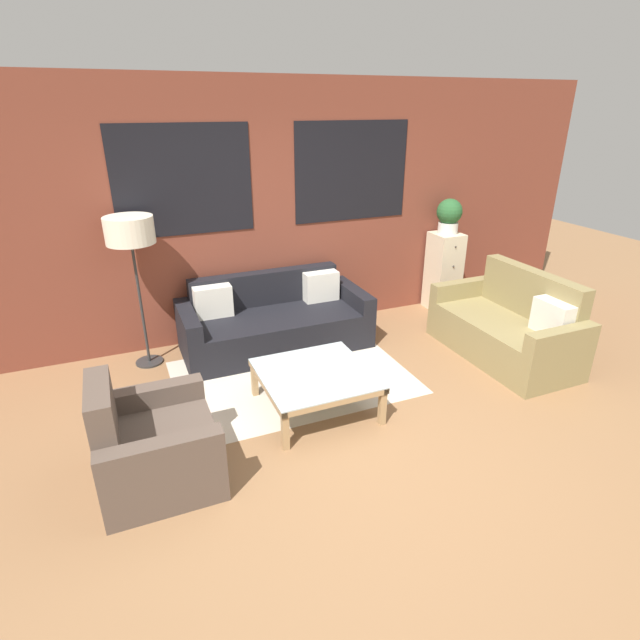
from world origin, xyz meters
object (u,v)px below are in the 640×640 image
at_px(settee_vintage, 508,329).
at_px(drawer_cabinet, 443,272).
at_px(couch_dark, 274,323).
at_px(coffee_table, 315,377).
at_px(floor_lamp, 130,235).
at_px(potted_plant, 449,215).
at_px(armchair_corner, 153,447).

bearing_deg(settee_vintage, drawer_cabinet, 83.26).
distance_m(couch_dark, settee_vintage, 2.53).
bearing_deg(drawer_cabinet, coffee_table, -147.23).
bearing_deg(coffee_table, floor_lamp, 130.90).
distance_m(couch_dark, floor_lamp, 1.74).
height_order(couch_dark, floor_lamp, floor_lamp).
relative_size(couch_dark, settee_vintage, 1.27).
height_order(coffee_table, floor_lamp, floor_lamp).
bearing_deg(settee_vintage, coffee_table, -175.91).
xyz_separation_m(couch_dark, potted_plant, (2.39, 0.22, 0.96)).
bearing_deg(armchair_corner, drawer_cabinet, 27.01).
bearing_deg(coffee_table, settee_vintage, 4.09).
relative_size(coffee_table, potted_plant, 2.18).
xyz_separation_m(armchair_corner, floor_lamp, (0.12, 1.87, 1.09)).
bearing_deg(settee_vintage, armchair_corner, -171.53).
xyz_separation_m(coffee_table, floor_lamp, (-1.29, 1.49, 1.05)).
height_order(floor_lamp, potted_plant, floor_lamp).
bearing_deg(potted_plant, floor_lamp, -178.49).
height_order(settee_vintage, drawer_cabinet, drawer_cabinet).
distance_m(armchair_corner, coffee_table, 1.46).
distance_m(coffee_table, floor_lamp, 2.23).
distance_m(couch_dark, armchair_corner, 2.29).
xyz_separation_m(floor_lamp, potted_plant, (3.75, 0.10, -0.12)).
distance_m(settee_vintage, potted_plant, 1.71).
distance_m(settee_vintage, coffee_table, 2.30).
bearing_deg(floor_lamp, couch_dark, -5.11).
xyz_separation_m(couch_dark, settee_vintage, (2.22, -1.20, 0.03)).
bearing_deg(potted_plant, drawer_cabinet, -90.00).
distance_m(drawer_cabinet, potted_plant, 0.74).
bearing_deg(potted_plant, settee_vintage, -96.74).
xyz_separation_m(drawer_cabinet, potted_plant, (0.00, 0.00, 0.74)).
xyz_separation_m(armchair_corner, potted_plant, (3.87, 1.97, 0.97)).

